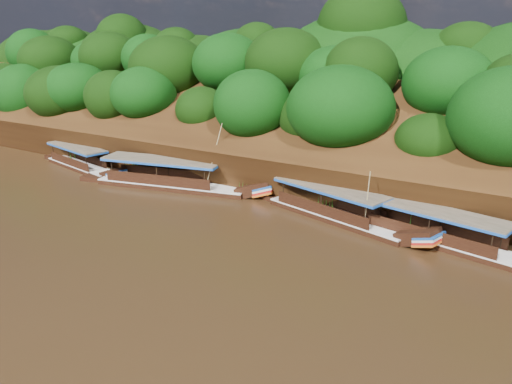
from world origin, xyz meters
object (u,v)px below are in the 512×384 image
boat_1 (344,215)px  boat_0 (456,242)px  boat_3 (85,165)px  boat_2 (180,183)px

boat_1 → boat_0: bearing=10.3°
boat_0 → boat_3: boat_0 is taller
boat_3 → boat_0: bearing=10.9°
boat_0 → boat_3: (-34.89, 0.48, -0.01)m
boat_0 → boat_2: (-22.82, 0.64, 0.07)m
boat_2 → boat_3: 12.07m
boat_2 → boat_1: bearing=-13.0°
boat_3 → boat_1: bearing=12.0°
boat_2 → boat_3: size_ratio=1.31×
boat_0 → boat_2: size_ratio=0.86×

